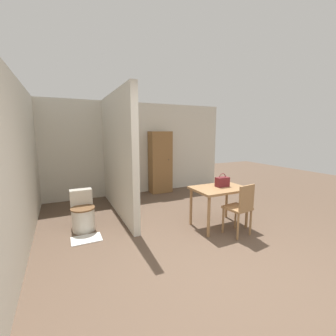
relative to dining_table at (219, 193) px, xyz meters
The scene contains 10 objects.
ground_plane 1.65m from the dining_table, 119.11° to the right, with size 16.00×16.00×0.00m, color brown.
wall_back 3.06m from the dining_table, 104.33° to the left, with size 5.59×0.12×2.50m.
wall_left 3.25m from the dining_table, 166.30° to the left, with size 0.12×5.17×2.50m.
partition_wall 2.22m from the dining_table, 133.76° to the left, with size 0.12×2.60×2.50m.
dining_table is the anchor object (origin of this frame).
wooden_chair 0.49m from the dining_table, 79.33° to the right, with size 0.42×0.42×0.88m.
toilet 2.47m from the dining_table, 157.25° to the left, with size 0.41×0.56×0.68m.
handbag 0.21m from the dining_table, 21.27° to the left, with size 0.25×0.13×0.25m.
wooden_cabinet 2.64m from the dining_table, 90.17° to the left, with size 0.60×0.40×1.73m.
bath_mat 2.39m from the dining_table, 167.65° to the left, with size 0.47×0.33×0.01m.
Camera 1 is at (-1.79, -1.81, 1.73)m, focal length 24.00 mm.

